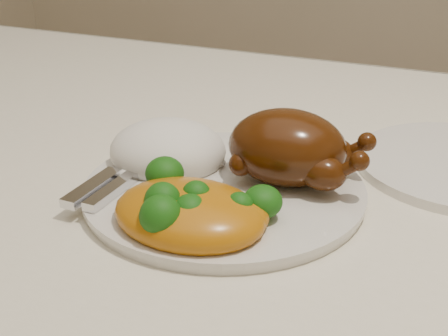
% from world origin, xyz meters
% --- Properties ---
extents(dining_table, '(1.60, 0.90, 0.76)m').
position_xyz_m(dining_table, '(0.00, 0.00, 0.67)').
color(dining_table, brown).
rests_on(dining_table, floor).
extents(tablecloth, '(1.73, 1.03, 0.18)m').
position_xyz_m(tablecloth, '(0.00, 0.00, 0.74)').
color(tablecloth, '#EFE6CD').
rests_on(tablecloth, dining_table).
extents(dinner_plate, '(0.35, 0.35, 0.01)m').
position_xyz_m(dinner_plate, '(-0.08, -0.04, 0.77)').
color(dinner_plate, silver).
rests_on(dinner_plate, tablecloth).
extents(roast_chicken, '(0.15, 0.10, 0.08)m').
position_xyz_m(roast_chicken, '(-0.02, -0.01, 0.82)').
color(roast_chicken, '#451E07').
rests_on(roast_chicken, dinner_plate).
extents(rice_mound, '(0.14, 0.13, 0.07)m').
position_xyz_m(rice_mound, '(-0.16, -0.01, 0.79)').
color(rice_mound, white).
rests_on(rice_mound, dinner_plate).
extents(mac_and_cheese, '(0.15, 0.12, 0.06)m').
position_xyz_m(mac_and_cheese, '(-0.08, -0.13, 0.79)').
color(mac_and_cheese, '#C6790C').
rests_on(mac_and_cheese, dinner_plate).
extents(cutlery, '(0.04, 0.20, 0.01)m').
position_xyz_m(cutlery, '(-0.18, -0.08, 0.79)').
color(cutlery, silver).
rests_on(cutlery, dinner_plate).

